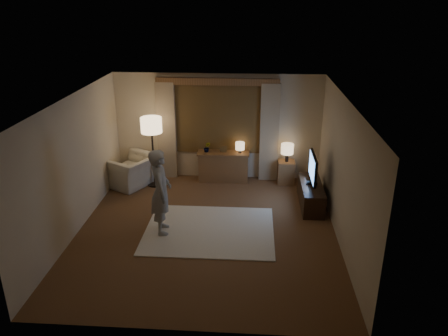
# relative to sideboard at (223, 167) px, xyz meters

# --- Properties ---
(room) EXTENTS (5.04, 5.54, 2.64)m
(room) POSITION_rel_sideboard_xyz_m (-0.15, -2.00, 0.98)
(room) COLOR brown
(room) RESTS_ON ground
(rug) EXTENTS (2.50, 2.00, 0.02)m
(rug) POSITION_rel_sideboard_xyz_m (-0.10, -2.50, -0.34)
(rug) COLOR #F4E6CD
(rug) RESTS_ON floor
(sideboard) EXTENTS (1.20, 0.40, 0.70)m
(sideboard) POSITION_rel_sideboard_xyz_m (0.00, 0.00, 0.00)
(sideboard) COLOR brown
(sideboard) RESTS_ON floor
(picture_frame) EXTENTS (0.16, 0.02, 0.20)m
(picture_frame) POSITION_rel_sideboard_xyz_m (-0.00, 0.00, 0.45)
(picture_frame) COLOR brown
(picture_frame) RESTS_ON sideboard
(plant) EXTENTS (0.16, 0.13, 0.30)m
(plant) POSITION_rel_sideboard_xyz_m (-0.40, 0.00, 0.50)
(plant) COLOR #999999
(plant) RESTS_ON sideboard
(table_lamp_sideboard) EXTENTS (0.22, 0.22, 0.30)m
(table_lamp_sideboard) POSITION_rel_sideboard_xyz_m (0.40, 0.00, 0.55)
(table_lamp_sideboard) COLOR black
(table_lamp_sideboard) RESTS_ON sideboard
(floor_lamp) EXTENTS (0.49, 0.49, 1.68)m
(floor_lamp) POSITION_rel_sideboard_xyz_m (-1.64, -0.39, 1.06)
(floor_lamp) COLOR black
(floor_lamp) RESTS_ON floor
(armchair) EXTENTS (1.38, 1.44, 0.72)m
(armchair) POSITION_rel_sideboard_xyz_m (-2.18, -0.41, 0.01)
(armchair) COLOR beige
(armchair) RESTS_ON floor
(side_table) EXTENTS (0.40, 0.40, 0.56)m
(side_table) POSITION_rel_sideboard_xyz_m (1.53, -0.05, -0.07)
(side_table) COLOR brown
(side_table) RESTS_ON floor
(table_lamp_side) EXTENTS (0.30, 0.30, 0.44)m
(table_lamp_side) POSITION_rel_sideboard_xyz_m (1.53, -0.05, 0.52)
(table_lamp_side) COLOR black
(table_lamp_side) RESTS_ON side_table
(tv_stand) EXTENTS (0.45, 1.40, 0.50)m
(tv_stand) POSITION_rel_sideboard_xyz_m (2.00, -1.24, -0.10)
(tv_stand) COLOR black
(tv_stand) RESTS_ON floor
(tv) EXTENTS (0.23, 0.93, 0.67)m
(tv) POSITION_rel_sideboard_xyz_m (1.99, -1.24, 0.52)
(tv) COLOR black
(tv) RESTS_ON tv_stand
(person) EXTENTS (0.51, 0.68, 1.67)m
(person) POSITION_rel_sideboard_xyz_m (-1.00, -2.60, 0.51)
(person) COLOR #A09D94
(person) RESTS_ON rug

